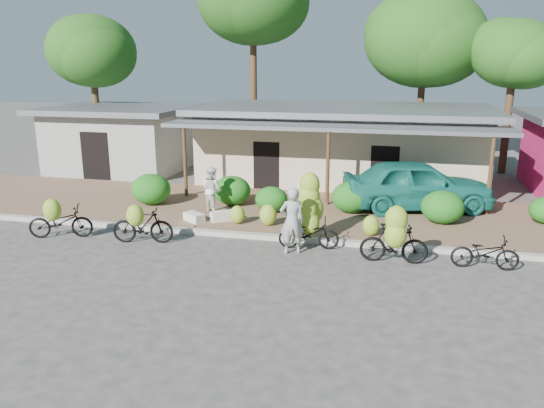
{
  "coord_description": "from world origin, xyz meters",
  "views": [
    {
      "loc": [
        2.42,
        -12.97,
        5.25
      ],
      "look_at": [
        -1.07,
        1.74,
        1.2
      ],
      "focal_mm": 35.0,
      "sensor_mm": 36.0,
      "label": 1
    }
  ],
  "objects_px": {
    "bike_far_right": "(485,253)",
    "bystander": "(212,189)",
    "bike_left": "(142,224)",
    "bike_center": "(309,217)",
    "tree_center_right": "(421,37)",
    "bike_right": "(394,239)",
    "sack_far": "(194,217)",
    "tree_near_right": "(510,52)",
    "vendor": "(292,221)",
    "teal_van": "(417,185)",
    "tree_back_left": "(89,49)",
    "bike_far_left": "(60,220)",
    "sack_near": "(223,216)"
  },
  "relations": [
    {
      "from": "tree_center_right",
      "to": "bike_far_left",
      "type": "xyz_separation_m",
      "value": [
        -10.81,
        -15.98,
        -5.95
      ]
    },
    {
      "from": "tree_back_left",
      "to": "bike_center",
      "type": "relative_size",
      "value": 3.58
    },
    {
      "from": "bike_far_right",
      "to": "sack_far",
      "type": "relative_size",
      "value": 2.26
    },
    {
      "from": "bike_far_left",
      "to": "sack_far",
      "type": "distance_m",
      "value": 4.16
    },
    {
      "from": "sack_far",
      "to": "bike_center",
      "type": "bearing_deg",
      "value": -15.78
    },
    {
      "from": "sack_far",
      "to": "vendor",
      "type": "height_order",
      "value": "vendor"
    },
    {
      "from": "bike_right",
      "to": "tree_near_right",
      "type": "bearing_deg",
      "value": -21.19
    },
    {
      "from": "sack_near",
      "to": "teal_van",
      "type": "relative_size",
      "value": 0.16
    },
    {
      "from": "sack_near",
      "to": "vendor",
      "type": "bearing_deg",
      "value": -38.87
    },
    {
      "from": "tree_back_left",
      "to": "bike_far_right",
      "type": "distance_m",
      "value": 22.8
    },
    {
      "from": "tree_near_right",
      "to": "sack_near",
      "type": "xyz_separation_m",
      "value": [
        -10.42,
        -11.37,
        -5.46
      ]
    },
    {
      "from": "sack_far",
      "to": "bystander",
      "type": "relative_size",
      "value": 0.46
    },
    {
      "from": "tree_near_right",
      "to": "bystander",
      "type": "xyz_separation_m",
      "value": [
        -11.12,
        -10.45,
        -4.8
      ]
    },
    {
      "from": "tree_center_right",
      "to": "sack_far",
      "type": "relative_size",
      "value": 11.86
    },
    {
      "from": "tree_back_left",
      "to": "teal_van",
      "type": "distance_m",
      "value": 18.89
    },
    {
      "from": "tree_near_right",
      "to": "bike_right",
      "type": "relative_size",
      "value": 3.98
    },
    {
      "from": "bike_left",
      "to": "bike_center",
      "type": "bearing_deg",
      "value": -88.96
    },
    {
      "from": "bike_left",
      "to": "bystander",
      "type": "relative_size",
      "value": 1.17
    },
    {
      "from": "tree_near_right",
      "to": "bystander",
      "type": "relative_size",
      "value": 4.49
    },
    {
      "from": "vendor",
      "to": "bystander",
      "type": "xyz_separation_m",
      "value": [
        -3.49,
        3.17,
        -0.03
      ]
    },
    {
      "from": "bike_right",
      "to": "tree_center_right",
      "type": "bearing_deg",
      "value": -5.01
    },
    {
      "from": "tree_back_left",
      "to": "bike_right",
      "type": "relative_size",
      "value": 4.21
    },
    {
      "from": "tree_back_left",
      "to": "tree_near_right",
      "type": "height_order",
      "value": "tree_back_left"
    },
    {
      "from": "tree_center_right",
      "to": "bystander",
      "type": "distance_m",
      "value": 15.39
    },
    {
      "from": "tree_center_right",
      "to": "tree_near_right",
      "type": "bearing_deg",
      "value": -26.57
    },
    {
      "from": "tree_back_left",
      "to": "vendor",
      "type": "xyz_separation_m",
      "value": [
        13.37,
        -12.12,
        -4.97
      ]
    },
    {
      "from": "tree_center_right",
      "to": "bike_center",
      "type": "bearing_deg",
      "value": -102.41
    },
    {
      "from": "bike_far_left",
      "to": "sack_near",
      "type": "distance_m",
      "value": 5.11
    },
    {
      "from": "tree_back_left",
      "to": "bike_far_left",
      "type": "height_order",
      "value": "tree_back_left"
    },
    {
      "from": "bike_right",
      "to": "sack_near",
      "type": "height_order",
      "value": "bike_right"
    },
    {
      "from": "tree_center_right",
      "to": "bike_right",
      "type": "height_order",
      "value": "tree_center_right"
    },
    {
      "from": "bike_center",
      "to": "bike_right",
      "type": "bearing_deg",
      "value": -121.09
    },
    {
      "from": "bike_far_left",
      "to": "bike_right",
      "type": "relative_size",
      "value": 1.11
    },
    {
      "from": "sack_near",
      "to": "sack_far",
      "type": "bearing_deg",
      "value": -159.53
    },
    {
      "from": "bike_far_left",
      "to": "bike_center",
      "type": "xyz_separation_m",
      "value": [
        7.54,
        1.12,
        0.29
      ]
    },
    {
      "from": "bystander",
      "to": "teal_van",
      "type": "distance_m",
      "value": 7.3
    },
    {
      "from": "bike_left",
      "to": "bike_center",
      "type": "distance_m",
      "value": 4.96
    },
    {
      "from": "tree_center_right",
      "to": "bike_far_left",
      "type": "bearing_deg",
      "value": -124.08
    },
    {
      "from": "bike_far_right",
      "to": "teal_van",
      "type": "xyz_separation_m",
      "value": [
        -1.63,
        5.21,
        0.58
      ]
    },
    {
      "from": "vendor",
      "to": "teal_van",
      "type": "bearing_deg",
      "value": -143.87
    },
    {
      "from": "tree_center_right",
      "to": "bike_left",
      "type": "distance_m",
      "value": 18.78
    },
    {
      "from": "bike_left",
      "to": "teal_van",
      "type": "relative_size",
      "value": 0.36
    },
    {
      "from": "bike_far_right",
      "to": "bystander",
      "type": "height_order",
      "value": "bystander"
    },
    {
      "from": "tree_back_left",
      "to": "sack_near",
      "type": "distance_m",
      "value": 15.53
    },
    {
      "from": "vendor",
      "to": "sack_near",
      "type": "bearing_deg",
      "value": -58.72
    },
    {
      "from": "bike_right",
      "to": "teal_van",
      "type": "bearing_deg",
      "value": -9.31
    },
    {
      "from": "sack_far",
      "to": "bystander",
      "type": "height_order",
      "value": "bystander"
    },
    {
      "from": "bike_center",
      "to": "bystander",
      "type": "height_order",
      "value": "bike_center"
    },
    {
      "from": "bike_left",
      "to": "teal_van",
      "type": "height_order",
      "value": "teal_van"
    },
    {
      "from": "bike_right",
      "to": "teal_van",
      "type": "height_order",
      "value": "teal_van"
    }
  ]
}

